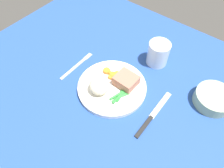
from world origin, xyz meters
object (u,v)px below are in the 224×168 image
object	(u,v)px
dinner_plate	(112,87)
fork	(76,66)
meat_portion	(126,80)
water_glass	(158,55)
salad_bowl	(214,98)
knife	(153,115)

from	to	relation	value
dinner_plate	fork	size ratio (longest dim) A/B	1.45
meat_portion	water_glass	xyz separation A→B (cm)	(2.37, 16.99, 0.62)
fork	water_glass	xyz separation A→B (cm)	(22.81, 21.03, 3.81)
meat_portion	water_glass	world-z (taller)	water_glass
dinner_plate	salad_bowl	distance (cm)	34.14
fork	water_glass	size ratio (longest dim) A/B	1.81
salad_bowl	knife	bearing A→B (deg)	-127.72
dinner_plate	water_glass	bearing A→B (deg)	74.88
fork	knife	distance (cm)	34.26
meat_portion	water_glass	distance (cm)	17.16
salad_bowl	water_glass	bearing A→B (deg)	169.69
dinner_plate	salad_bowl	xyz separation A→B (cm)	(29.92, 16.35, 1.55)
dinner_plate	knife	distance (cm)	17.07
dinner_plate	water_glass	xyz separation A→B (cm)	(5.61, 20.77, 3.21)
water_glass	meat_portion	bearing A→B (deg)	-97.93
dinner_plate	water_glass	size ratio (longest dim) A/B	2.62
dinner_plate	salad_bowl	size ratio (longest dim) A/B	1.90
knife	water_glass	size ratio (longest dim) A/B	2.23
fork	salad_bowl	world-z (taller)	salad_bowl
meat_portion	fork	bearing A→B (deg)	-168.81
water_glass	dinner_plate	bearing A→B (deg)	-105.12
dinner_plate	meat_portion	distance (cm)	5.62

